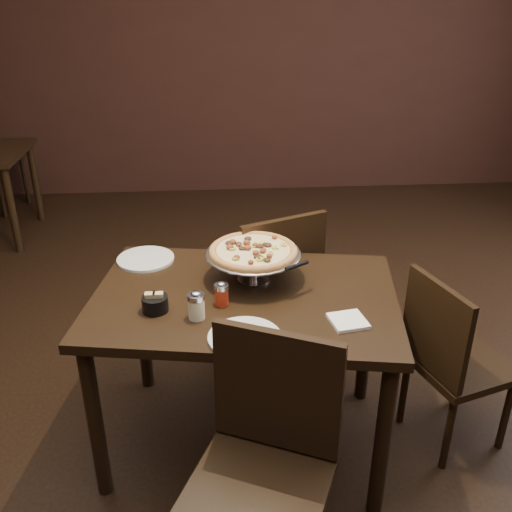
{
  "coord_description": "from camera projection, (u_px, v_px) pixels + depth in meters",
  "views": [
    {
      "loc": [
        -0.16,
        -1.93,
        1.91
      ],
      "look_at": [
        -0.01,
        0.11,
        0.91
      ],
      "focal_mm": 40.0,
      "sensor_mm": 36.0,
      "label": 1
    }
  ],
  "objects": [
    {
      "name": "plate_near",
      "position": [
        245.0,
        338.0,
        2.01
      ],
      "size": [
        0.26,
        0.26,
        0.01
      ],
      "primitive_type": "cylinder",
      "color": "silver",
      "rests_on": "dining_table"
    },
    {
      "name": "dining_table",
      "position": [
        245.0,
        316.0,
        2.34
      ],
      "size": [
        1.34,
        1.0,
        0.76
      ],
      "rotation": [
        0.0,
        0.0,
        -0.16
      ],
      "color": "black",
      "rests_on": "ground"
    },
    {
      "name": "pizza_stand",
      "position": [
        253.0,
        251.0,
        2.35
      ],
      "size": [
        0.4,
        0.4,
        0.16
      ],
      "color": "#B9B8BF",
      "rests_on": "dining_table"
    },
    {
      "name": "parmesan_shaker",
      "position": [
        196.0,
        306.0,
        2.12
      ],
      "size": [
        0.07,
        0.07,
        0.11
      ],
      "color": "beige",
      "rests_on": "dining_table"
    },
    {
      "name": "packet_caddy",
      "position": [
        155.0,
        303.0,
        2.17
      ],
      "size": [
        0.1,
        0.1,
        0.08
      ],
      "rotation": [
        0.0,
        0.0,
        0.01
      ],
      "color": "black",
      "rests_on": "dining_table"
    },
    {
      "name": "chair_far",
      "position": [
        271.0,
        289.0,
        2.85
      ],
      "size": [
        0.57,
        0.57,
        0.94
      ],
      "rotation": [
        0.0,
        0.0,
        3.53
      ],
      "color": "black",
      "rests_on": "ground"
    },
    {
      "name": "pepper_flake_shaker",
      "position": [
        222.0,
        294.0,
        2.21
      ],
      "size": [
        0.06,
        0.06,
        0.1
      ],
      "color": "maroon",
      "rests_on": "dining_table"
    },
    {
      "name": "napkin_stack",
      "position": [
        348.0,
        321.0,
        2.11
      ],
      "size": [
        0.15,
        0.15,
        0.01
      ],
      "primitive_type": "cube",
      "rotation": [
        0.0,
        0.0,
        0.18
      ],
      "color": "white",
      "rests_on": "dining_table"
    },
    {
      "name": "room",
      "position": [
        277.0,
        140.0,
        1.99
      ],
      "size": [
        6.04,
        7.04,
        2.84
      ],
      "color": "black",
      "rests_on": "ground"
    },
    {
      "name": "plate_left",
      "position": [
        146.0,
        259.0,
        2.57
      ],
      "size": [
        0.26,
        0.26,
        0.01
      ],
      "primitive_type": "cylinder",
      "color": "silver",
      "rests_on": "dining_table"
    },
    {
      "name": "serving_spatula",
      "position": [
        297.0,
        266.0,
        2.24
      ],
      "size": [
        0.15,
        0.15,
        0.02
      ],
      "rotation": [
        0.0,
        0.0,
        -0.96
      ],
      "color": "#B9B8BF",
      "rests_on": "pizza_stand"
    },
    {
      "name": "chair_near",
      "position": [
        264.0,
        461.0,
        1.84
      ],
      "size": [
        0.57,
        0.57,
        0.93
      ],
      "rotation": [
        0.0,
        0.0,
        -0.42
      ],
      "color": "black",
      "rests_on": "ground"
    },
    {
      "name": "chair_side",
      "position": [
        451.0,
        357.0,
        2.44
      ],
      "size": [
        0.49,
        0.49,
        0.83
      ],
      "rotation": [
        0.0,
        0.0,
        1.88
      ],
      "color": "black",
      "rests_on": "ground"
    }
  ]
}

